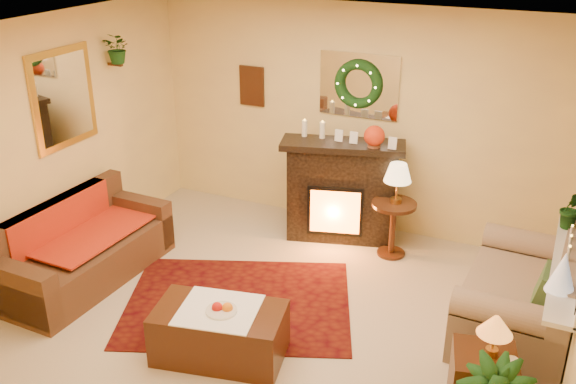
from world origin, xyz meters
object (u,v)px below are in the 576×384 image
at_px(sofa, 84,241).
at_px(loveseat, 521,288).
at_px(side_table_round, 393,228).
at_px(coffee_table, 220,335).
at_px(fireplace, 342,194).

xyz_separation_m(sofa, loveseat, (4.10, 0.95, -0.01)).
bearing_deg(sofa, side_table_round, 35.33).
bearing_deg(side_table_round, loveseat, -31.02).
relative_size(loveseat, coffee_table, 1.46).
distance_m(side_table_round, coffee_table, 2.46).
height_order(loveseat, coffee_table, loveseat).
relative_size(side_table_round, coffee_table, 0.58).
bearing_deg(loveseat, sofa, -164.78).
height_order(loveseat, side_table_round, loveseat).
bearing_deg(sofa, loveseat, 14.60).
distance_m(sofa, coffee_table, 1.96).
xyz_separation_m(fireplace, side_table_round, (0.65, -0.15, -0.23)).
height_order(sofa, side_table_round, sofa).
distance_m(sofa, fireplace, 2.82).
bearing_deg(fireplace, side_table_round, -28.48).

